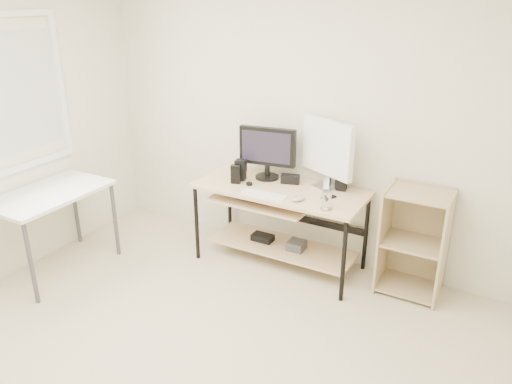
{
  "coord_description": "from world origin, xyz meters",
  "views": [
    {
      "loc": [
        1.79,
        -1.97,
        2.35
      ],
      "look_at": [
        -0.04,
        1.3,
        0.83
      ],
      "focal_mm": 35.0,
      "sensor_mm": 36.0,
      "label": 1
    }
  ],
  "objects": [
    {
      "name": "room",
      "position": [
        -0.14,
        0.04,
        1.32
      ],
      "size": [
        4.01,
        4.01,
        2.62
      ],
      "color": "beige",
      "rests_on": "ground"
    },
    {
      "name": "desk",
      "position": [
        -0.03,
        1.66,
        0.54
      ],
      "size": [
        1.5,
        0.65,
        0.75
      ],
      "color": "beige",
      "rests_on": "ground"
    },
    {
      "name": "side_table",
      "position": [
        -1.68,
        0.6,
        0.67
      ],
      "size": [
        0.6,
        1.0,
        0.75
      ],
      "color": "white",
      "rests_on": "ground"
    },
    {
      "name": "shelf_unit",
      "position": [
        1.15,
        1.82,
        0.45
      ],
      "size": [
        0.5,
        0.4,
        0.9
      ],
      "color": "tan",
      "rests_on": "ground"
    },
    {
      "name": "black_monitor",
      "position": [
        -0.22,
        1.81,
        1.02
      ],
      "size": [
        0.52,
        0.22,
        0.47
      ],
      "rotation": [
        0.0,
        0.0,
        0.16
      ],
      "color": "black",
      "rests_on": "desk"
    },
    {
      "name": "white_imac",
      "position": [
        0.34,
        1.85,
        1.1
      ],
      "size": [
        0.53,
        0.29,
        0.6
      ],
      "rotation": [
        0.0,
        0.0,
        -0.44
      ],
      "color": "silver",
      "rests_on": "desk"
    },
    {
      "name": "keyboard",
      "position": [
        -0.05,
        1.43,
        0.76
      ],
      "size": [
        0.4,
        0.12,
        0.01
      ],
      "primitive_type": "cube",
      "rotation": [
        0.0,
        0.0,
        0.03
      ],
      "color": "white",
      "rests_on": "desk"
    },
    {
      "name": "mouse",
      "position": [
        0.26,
        1.47,
        0.77
      ],
      "size": [
        0.12,
        0.14,
        0.04
      ],
      "primitive_type": "ellipsoid",
      "rotation": [
        0.0,
        0.0,
        -0.4
      ],
      "color": "#A9A9AE",
      "rests_on": "desk"
    },
    {
      "name": "center_speaker",
      "position": [
        0.03,
        1.8,
        0.79
      ],
      "size": [
        0.18,
        0.11,
        0.08
      ],
      "primitive_type": "cube",
      "rotation": [
        0.0,
        0.0,
        0.28
      ],
      "color": "black",
      "rests_on": "desk"
    },
    {
      "name": "speaker_left",
      "position": [
        -0.4,
        1.66,
        0.85
      ],
      "size": [
        0.11,
        0.11,
        0.19
      ],
      "rotation": [
        0.0,
        0.0,
        0.25
      ],
      "color": "black",
      "rests_on": "desk"
    },
    {
      "name": "speaker_right",
      "position": [
        0.47,
        1.88,
        0.8
      ],
      "size": [
        0.1,
        0.1,
        0.11
      ],
      "primitive_type": "cube",
      "rotation": [
        0.0,
        0.0,
        0.11
      ],
      "color": "black",
      "rests_on": "desk"
    },
    {
      "name": "audio_controller",
      "position": [
        -0.4,
        1.56,
        0.83
      ],
      "size": [
        0.1,
        0.08,
        0.17
      ],
      "primitive_type": "cube",
      "rotation": [
        0.0,
        0.0,
        0.3
      ],
      "color": "black",
      "rests_on": "desk"
    },
    {
      "name": "volume_puck",
      "position": [
        -0.27,
        1.58,
        0.76
      ],
      "size": [
        0.06,
        0.06,
        0.02
      ],
      "primitive_type": "cylinder",
      "rotation": [
        0.0,
        0.0,
        0.05
      ],
      "color": "black",
      "rests_on": "desk"
    },
    {
      "name": "smartphone",
      "position": [
        0.45,
        1.65,
        0.75
      ],
      "size": [
        0.11,
        0.14,
        0.01
      ],
      "primitive_type": "cube",
      "rotation": [
        0.0,
        0.0,
        -0.42
      ],
      "color": "black",
      "rests_on": "desk"
    },
    {
      "name": "coaster",
      "position": [
        0.52,
        1.43,
        0.75
      ],
      "size": [
        0.11,
        0.11,
        0.01
      ],
      "primitive_type": "cylinder",
      "rotation": [
        0.0,
        0.0,
        -0.2
      ],
      "color": "olive",
      "rests_on": "desk"
    },
    {
      "name": "drinking_glass",
      "position": [
        0.52,
        1.43,
        0.83
      ],
      "size": [
        0.09,
        0.09,
        0.15
      ],
      "primitive_type": "cylinder",
      "rotation": [
        0.0,
        0.0,
        -0.2
      ],
      "color": "white",
      "rests_on": "coaster"
    }
  ]
}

